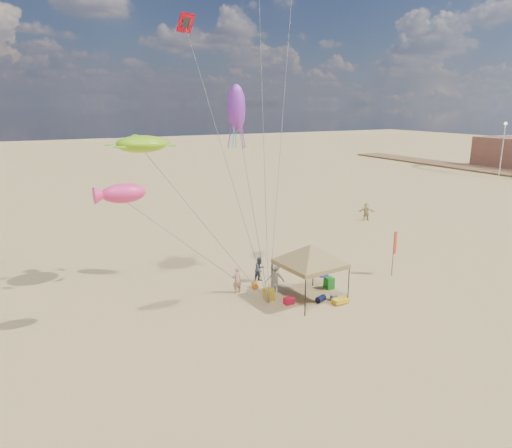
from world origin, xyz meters
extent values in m
plane|color=tan|center=(0.00, 0.00, 0.00)|extent=(280.00, 280.00, 0.00)
cylinder|color=black|center=(0.18, 1.36, 1.02)|extent=(0.06, 0.06, 2.04)
cylinder|color=black|center=(3.23, 1.63, 1.02)|extent=(0.06, 0.06, 2.04)
cylinder|color=black|center=(0.45, -1.70, 1.02)|extent=(0.06, 0.06, 2.04)
cylinder|color=black|center=(3.50, -1.43, 1.02)|extent=(0.06, 0.06, 2.04)
cube|color=olive|center=(1.84, -0.04, 2.17)|extent=(3.42, 3.42, 0.25)
pyramid|color=olive|center=(1.84, -0.04, 3.31)|extent=(6.18, 6.18, 1.02)
cylinder|color=black|center=(8.79, 0.71, 1.49)|extent=(0.04, 0.04, 2.97)
cube|color=red|center=(8.99, 0.79, 2.17)|extent=(0.41, 0.19, 1.49)
cube|color=red|center=(0.50, -0.01, 0.19)|extent=(0.54, 0.38, 0.38)
cube|color=navy|center=(4.74, 2.63, 0.19)|extent=(0.54, 0.38, 0.38)
cylinder|color=#0C1137|center=(2.27, -0.58, 0.18)|extent=(0.69, 0.54, 0.36)
cylinder|color=#C6600B|center=(-0.12, 2.93, 0.18)|extent=(0.54, 0.69, 0.36)
cube|color=#16791B|center=(3.85, 0.80, 0.35)|extent=(0.50, 0.50, 0.70)
cube|color=gold|center=(-0.24, 0.99, 0.35)|extent=(0.50, 0.50, 0.70)
cube|color=gray|center=(3.09, -0.72, 0.14)|extent=(0.34, 0.30, 0.28)
cube|color=gold|center=(3.07, -1.33, 0.20)|extent=(0.90, 0.50, 0.24)
imported|color=tan|center=(-1.38, 2.79, 0.80)|extent=(0.62, 0.44, 1.61)
imported|color=#383F4D|center=(0.66, 3.78, 0.80)|extent=(0.92, 0.81, 1.60)
imported|color=silver|center=(0.66, 1.85, 0.90)|extent=(1.34, 1.10, 1.80)
imported|color=#D3BD70|center=(17.23, 13.10, 0.88)|extent=(1.68, 1.23, 1.75)
cylinder|color=silver|center=(55.00, 26.00, 4.00)|extent=(0.16, 0.16, 8.00)
sphere|color=#FFF2CC|center=(55.00, 26.00, 8.00)|extent=(0.50, 0.50, 0.50)
ellipsoid|color=#89CC14|center=(-5.57, 6.54, 8.62)|extent=(3.57, 3.19, 0.99)
ellipsoid|color=#FF3277|center=(-7.97, 0.82, 6.90)|extent=(2.26, 1.65, 0.91)
ellipsoid|color=purple|center=(-0.26, 4.98, 10.62)|extent=(1.39, 1.39, 2.76)
cube|color=red|center=(-2.37, 7.33, 15.46)|extent=(1.24, 0.94, 1.04)
camera|label=1|loc=(-12.29, -20.49, 10.83)|focal=32.64mm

